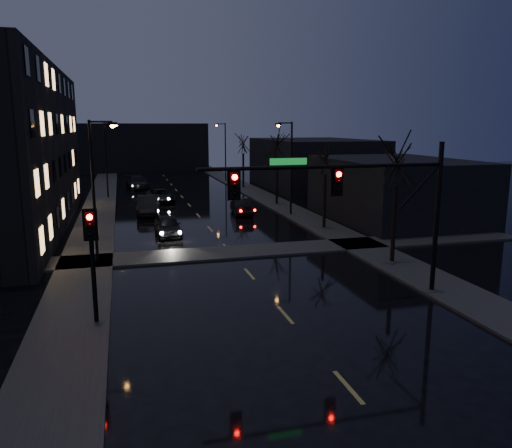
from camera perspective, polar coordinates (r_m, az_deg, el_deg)
ground at (r=14.47m, az=14.13°, el=-21.38°), size 160.00×160.00×0.00m
sidewalk_left at (r=46.22m, az=-17.65°, el=1.16°), size 3.00×140.00×0.12m
sidewalk_right at (r=48.46m, az=2.85°, el=2.13°), size 3.00×140.00×0.12m
sidewalk_cross at (r=30.66m, az=-2.84°, el=-3.24°), size 40.00×3.00×0.12m
commercial_right_near at (r=42.82m, az=15.62°, el=3.82°), size 10.00×14.00×5.00m
commercial_right_far at (r=63.15m, az=6.63°, el=6.87°), size 12.00×18.00×6.00m
far_block at (r=88.67m, az=-13.10°, el=8.54°), size 22.00×10.00×8.00m
signal_mast at (r=22.16m, az=12.18°, el=3.59°), size 11.11×0.41×7.00m
signal_pole_left at (r=20.12m, az=-18.24°, el=-2.87°), size 0.35×0.41×4.53m
tree_near at (r=28.60m, az=15.90°, el=7.80°), size 3.52×3.52×8.08m
tree_mid_a at (r=37.55m, az=7.99°, el=8.24°), size 3.30×3.30×7.58m
tree_mid_b at (r=48.79m, az=2.44°, el=9.92°), size 3.74×3.74×8.59m
tree_far at (r=62.29m, az=-1.48°, el=9.70°), size 3.43×3.43×7.88m
streetlight_l_near at (r=28.71m, az=-17.72°, el=4.82°), size 1.53×0.28×8.00m
streetlight_l_far at (r=55.62m, az=-16.58°, el=7.74°), size 1.53×0.28×8.00m
streetlight_r_mid at (r=42.92m, az=3.79°, el=7.27°), size 1.53×0.28×8.00m
streetlight_r_far at (r=69.97m, az=-3.69°, el=8.80°), size 1.53×0.28×8.00m
oncoming_car_a at (r=35.95m, az=-10.05°, el=-0.17°), size 1.76×4.24×1.44m
oncoming_car_b at (r=44.71m, az=-12.19°, el=2.11°), size 2.26×5.18×1.66m
oncoming_car_c at (r=51.60m, az=-10.86°, el=3.19°), size 2.89×5.12×1.35m
oncoming_car_d at (r=63.17m, az=-13.41°, el=4.64°), size 2.89×5.74×1.60m
lead_car at (r=43.82m, az=-1.65°, el=2.05°), size 1.96×4.57×1.46m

